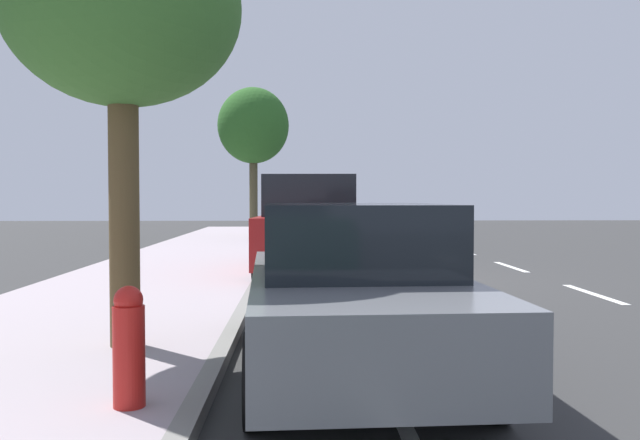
{
  "coord_description": "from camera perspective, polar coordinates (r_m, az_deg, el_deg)",
  "views": [
    {
      "loc": [
        1.54,
        12.77,
        1.58
      ],
      "look_at": [
        0.97,
        -4.93,
        0.97
      ],
      "focal_mm": 37.26,
      "sensor_mm": 36.0,
      "label": 1
    }
  ],
  "objects": [
    {
      "name": "curb_edge",
      "position": [
        12.88,
        -5.16,
        -4.79
      ],
      "size": [
        0.16,
        39.88,
        0.13
      ],
      "primitive_type": "cube",
      "color": "gray",
      "rests_on": "ground"
    },
    {
      "name": "ground",
      "position": [
        12.96,
        5.01,
        -5.04
      ],
      "size": [
        63.8,
        63.8,
        0.0
      ],
      "primitive_type": "plane",
      "color": "#323232"
    },
    {
      "name": "fire_hydrant",
      "position": [
        4.84,
        -16.1,
        -10.33
      ],
      "size": [
        0.22,
        0.22,
        0.84
      ],
      "color": "red",
      "rests_on": "sidewalk"
    },
    {
      "name": "bicycle_at_curb",
      "position": [
        17.14,
        -2.77,
        -2.1
      ],
      "size": [
        1.65,
        0.64,
        0.74
      ],
      "color": "black",
      "rests_on": "ground"
    },
    {
      "name": "parked_sedan_dark_blue_nearest",
      "position": [
        22.0,
        -0.96,
        -0.18
      ],
      "size": [
        1.85,
        4.4,
        1.52
      ],
      "color": "navy",
      "rests_on": "ground"
    },
    {
      "name": "sidewalk",
      "position": [
        13.12,
        -13.44,
        -4.71
      ],
      "size": [
        3.61,
        39.88,
        0.13
      ],
      "primitive_type": "cube",
      "color": "#A2949A",
      "rests_on": "ground"
    },
    {
      "name": "lane_stripe_centre",
      "position": [
        13.67,
        18.8,
        -4.75
      ],
      "size": [
        0.14,
        40.0,
        0.01
      ],
      "color": "white",
      "rests_on": "ground"
    },
    {
      "name": "street_tree_mid_block",
      "position": [
        6.93,
        -16.63,
        16.85
      ],
      "size": [
        2.29,
        2.29,
        4.24
      ],
      "color": "brown",
      "rests_on": "sidewalk"
    },
    {
      "name": "street_tree_near_cyclist",
      "position": [
        25.12,
        -5.75,
        7.99
      ],
      "size": [
        2.66,
        2.66,
        5.54
      ],
      "color": "#4B462C",
      "rests_on": "sidewalk"
    },
    {
      "name": "parked_sedan_grey_mid",
      "position": [
        5.96,
        2.78,
        -6.01
      ],
      "size": [
        2.0,
        4.48,
        1.52
      ],
      "color": "slate",
      "rests_on": "ground"
    },
    {
      "name": "cyclist_with_backpack",
      "position": [
        17.55,
        -3.49,
        0.11
      ],
      "size": [
        0.49,
        0.6,
        1.67
      ],
      "color": "#C6B284",
      "rests_on": "ground"
    },
    {
      "name": "lane_stripe_bike_edge",
      "position": [
        12.88,
        1.41,
        -5.05
      ],
      "size": [
        0.12,
        39.88,
        0.01
      ],
      "primitive_type": "cube",
      "color": "white",
      "rests_on": "ground"
    },
    {
      "name": "parked_suv_red_second",
      "position": [
        13.19,
        -0.68,
        -0.43
      ],
      "size": [
        2.18,
        4.8,
        1.99
      ],
      "color": "maroon",
      "rests_on": "ground"
    }
  ]
}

